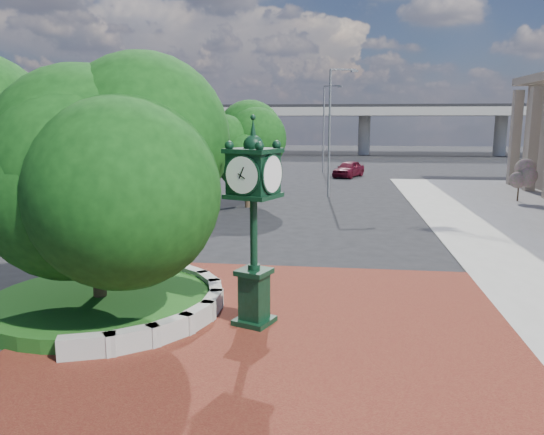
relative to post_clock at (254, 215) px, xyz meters
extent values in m
plane|color=black|center=(0.55, 0.56, -2.89)|extent=(200.00, 200.00, 0.00)
cube|color=maroon|center=(0.55, -0.44, -2.87)|extent=(12.00, 12.00, 0.04)
cube|color=#9E9B93|center=(-3.35, -2.44, -2.62)|extent=(1.29, 0.76, 0.54)
cube|color=#9E9B93|center=(-2.50, -1.98, -2.62)|extent=(1.20, 1.04, 0.54)
cube|color=#9E9B93|center=(-1.83, -1.27, -2.62)|extent=(1.00, 1.22, 0.54)
cube|color=#9E9B93|center=(-1.40, -0.40, -2.62)|extent=(0.71, 1.30, 0.54)
cube|color=#9E9B93|center=(-1.25, 0.56, -2.62)|extent=(0.35, 1.25, 0.54)
cube|color=#9E9B93|center=(-1.40, 1.52, -2.62)|extent=(0.71, 1.30, 0.54)
cube|color=#9E9B93|center=(-1.83, 2.40, -2.62)|extent=(1.00, 1.22, 0.54)
cube|color=#9E9B93|center=(-2.50, 3.10, -2.62)|extent=(1.20, 1.04, 0.54)
cube|color=#9E9B93|center=(-3.35, 3.57, -2.62)|extent=(1.29, 0.76, 0.54)
cylinder|color=#1B4313|center=(-4.45, 0.56, -2.69)|extent=(6.10, 6.10, 0.40)
cube|color=#9E9B93|center=(0.55, 70.56, 3.61)|extent=(90.00, 12.00, 1.20)
cube|color=black|center=(0.55, 70.56, 4.41)|extent=(90.00, 12.00, 0.40)
cylinder|color=#9E9B93|center=(-34.45, 70.56, 0.11)|extent=(1.80, 1.80, 6.00)
cylinder|color=#9E9B93|center=(-14.45, 70.56, 0.11)|extent=(1.80, 1.80, 6.00)
cylinder|color=#9E9B93|center=(5.55, 70.56, 0.11)|extent=(1.80, 1.80, 6.00)
cylinder|color=#9E9B93|center=(25.55, 70.56, 0.11)|extent=(1.80, 1.80, 6.00)
cylinder|color=#38281C|center=(-4.45, 0.56, -1.81)|extent=(0.36, 0.36, 2.17)
sphere|color=#0F370F|center=(-4.45, 0.56, 0.84)|extent=(5.20, 5.20, 5.20)
cylinder|color=#38281C|center=(-3.45, 18.56, -1.93)|extent=(0.36, 0.36, 1.92)
sphere|color=#0F370F|center=(-3.45, 18.56, 0.35)|extent=(4.40, 4.40, 4.40)
cube|color=black|center=(0.00, 0.00, -2.80)|extent=(1.15, 1.15, 0.18)
cube|color=black|center=(0.00, 0.00, -2.12)|extent=(0.79, 0.79, 1.22)
cube|color=black|center=(0.00, 0.00, -1.47)|extent=(1.01, 1.01, 0.13)
cylinder|color=black|center=(0.00, 0.00, -0.47)|extent=(0.19, 0.19, 1.88)
cube|color=black|center=(0.00, 0.00, 1.04)|extent=(1.29, 1.29, 1.00)
cylinder|color=white|center=(-0.19, -0.48, 1.04)|extent=(0.85, 0.39, 0.89)
cylinder|color=white|center=(0.19, 0.48, 1.04)|extent=(0.85, 0.39, 0.89)
cylinder|color=white|center=(-0.48, 0.19, 1.04)|extent=(0.39, 0.85, 0.89)
cylinder|color=white|center=(0.48, -0.19, 1.04)|extent=(0.39, 0.85, 0.89)
sphere|color=black|center=(0.00, 0.00, 1.73)|extent=(0.49, 0.49, 0.49)
cone|color=black|center=(0.00, 0.00, 2.09)|extent=(0.20, 0.20, 0.55)
imported|color=#4E0B1A|center=(2.85, 37.05, -2.13)|extent=(3.37, 4.80, 1.52)
cylinder|color=slate|center=(1.31, 23.65, 1.38)|extent=(0.15, 0.15, 8.54)
cube|color=slate|center=(2.14, 23.83, 5.65)|extent=(1.70, 0.51, 0.11)
cube|color=slate|center=(2.88, 24.00, 5.55)|extent=(0.51, 0.34, 0.14)
cylinder|color=slate|center=(0.33, 40.97, 1.38)|extent=(0.15, 0.15, 8.54)
cube|color=slate|center=(1.13, 40.66, 5.65)|extent=(1.64, 0.75, 0.11)
cube|color=slate|center=(1.83, 40.39, 5.55)|extent=(0.53, 0.39, 0.14)
cylinder|color=#38281C|center=(13.59, 23.05, -2.29)|extent=(0.10, 0.10, 1.20)
sphere|color=#C66399|center=(13.59, 23.05, -1.29)|extent=(1.20, 1.20, 1.20)
camera|label=1|loc=(2.13, -12.84, 2.32)|focal=35.00mm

